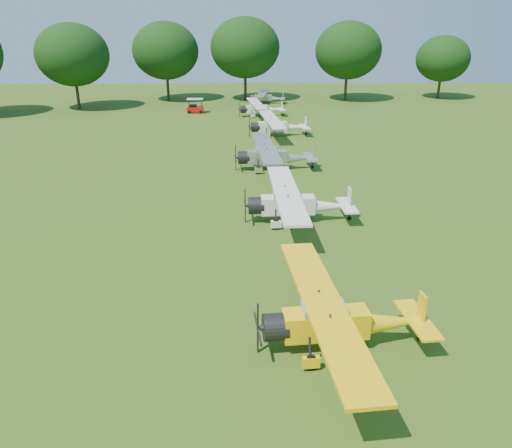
{
  "coord_description": "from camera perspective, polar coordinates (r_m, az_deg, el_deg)",
  "views": [
    {
      "loc": [
        -1.92,
        -27.27,
        12.45
      ],
      "look_at": [
        -1.43,
        -0.51,
        1.4
      ],
      "focal_mm": 35.0,
      "sensor_mm": 36.0,
      "label": 1
    }
  ],
  "objects": [
    {
      "name": "aircraft_4",
      "position": [
        44.4,
        1.95,
        7.91
      ],
      "size": [
        7.26,
        11.57,
        2.27
      ],
      "rotation": [
        0.0,
        0.0,
        0.07
      ],
      "color": "silver",
      "rests_on": "ground"
    },
    {
      "name": "aircraft_5",
      "position": [
        57.77,
        2.41,
        11.25
      ],
      "size": [
        6.95,
        11.05,
        2.17
      ],
      "rotation": [
        0.0,
        0.0,
        0.11
      ],
      "color": "white",
      "rests_on": "ground"
    },
    {
      "name": "aircraft_2",
      "position": [
        20.6,
        9.45,
        -10.63
      ],
      "size": [
        7.22,
        11.49,
        2.26
      ],
      "rotation": [
        0.0,
        0.0,
        0.1
      ],
      "color": "yellow",
      "rests_on": "ground"
    },
    {
      "name": "aircraft_3",
      "position": [
        32.74,
        4.6,
        2.53
      ],
      "size": [
        7.32,
        11.65,
        2.3
      ],
      "rotation": [
        0.0,
        0.0,
        0.04
      ],
      "color": "white",
      "rests_on": "ground"
    },
    {
      "name": "aircraft_6",
      "position": [
        69.97,
        0.5,
        13.15
      ],
      "size": [
        6.4,
        10.16,
        1.99
      ],
      "rotation": [
        0.0,
        0.0,
        0.13
      ],
      "color": "white",
      "rests_on": "ground"
    },
    {
      "name": "golf_cart",
      "position": [
        73.24,
        -6.99,
        13.01
      ],
      "size": [
        2.36,
        1.49,
        1.98
      ],
      "rotation": [
        0.0,
        0.0,
        0.01
      ],
      "color": "red",
      "rests_on": "ground"
    },
    {
      "name": "aircraft_7",
      "position": [
        81.19,
        1.14,
        14.35
      ],
      "size": [
        5.77,
        9.13,
        1.79
      ],
      "rotation": [
        0.0,
        0.0,
        -0.16
      ],
      "color": "silver",
      "rests_on": "ground"
    },
    {
      "name": "ground",
      "position": [
        30.04,
        2.72,
        -2.08
      ],
      "size": [
        160.0,
        160.0,
        0.0
      ],
      "primitive_type": "plane",
      "color": "#324F13",
      "rests_on": "ground"
    },
    {
      "name": "tree_belt",
      "position": [
        28.33,
        10.42,
        13.1
      ],
      "size": [
        137.36,
        130.27,
        14.52
      ],
      "color": "black",
      "rests_on": "ground"
    }
  ]
}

